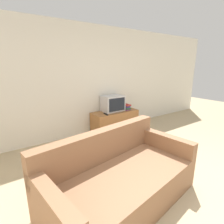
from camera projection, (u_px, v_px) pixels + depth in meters
ground_plane at (204, 208)px, 2.13m from camera, size 14.00×14.00×0.00m
wall_back at (87, 82)px, 4.20m from camera, size 9.00×0.06×2.60m
tv_stand at (115, 121)px, 4.57m from camera, size 1.21×0.49×0.53m
television at (113, 103)px, 4.48m from camera, size 0.55×0.38×0.40m
couch at (120, 180)px, 2.19m from camera, size 2.06×1.21×0.86m
book_stack at (126, 107)px, 4.65m from camera, size 0.17×0.22×0.14m
remote_on_stand at (106, 114)px, 4.19m from camera, size 0.06×0.19×0.02m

